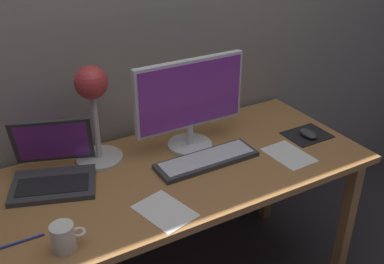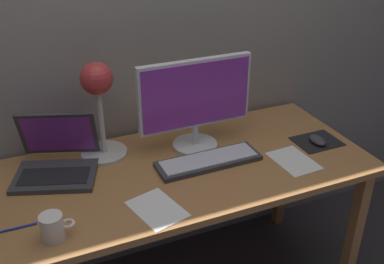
{
  "view_description": "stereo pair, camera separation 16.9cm",
  "coord_description": "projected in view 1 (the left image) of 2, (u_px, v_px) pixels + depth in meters",
  "views": [
    {
      "loc": [
        -0.71,
        -1.37,
        1.73
      ],
      "look_at": [
        0.04,
        -0.05,
        0.92
      ],
      "focal_mm": 41.84,
      "sensor_mm": 36.0,
      "label": 1
    },
    {
      "loc": [
        -0.56,
        -1.44,
        1.73
      ],
      "look_at": [
        0.04,
        -0.05,
        0.92
      ],
      "focal_mm": 41.84,
      "sensor_mm": 36.0,
      "label": 2
    }
  ],
  "objects": [
    {
      "name": "pen",
      "position": [
        22.0,
        241.0,
        1.44
      ],
      "size": [
        0.14,
        0.01,
        0.01
      ],
      "primitive_type": "cylinder",
      "rotation": [
        0.0,
        1.57,
        -0.02
      ],
      "color": "#2633A5",
      "rests_on": "desk"
    },
    {
      "name": "monitor",
      "position": [
        190.0,
        100.0,
        1.88
      ],
      "size": [
        0.5,
        0.2,
        0.4
      ],
      "color": "silver",
      "rests_on": "desk"
    },
    {
      "name": "mousepad",
      "position": [
        307.0,
        135.0,
        2.07
      ],
      "size": [
        0.2,
        0.16,
        0.0
      ],
      "primitive_type": "cube",
      "color": "black",
      "rests_on": "desk"
    },
    {
      "name": "back_wall",
      "position": [
        131.0,
        10.0,
        1.87
      ],
      "size": [
        4.8,
        0.06,
        2.6
      ],
      "primitive_type": "cube",
      "color": "gray",
      "rests_on": "ground"
    },
    {
      "name": "keyboard_main",
      "position": [
        207.0,
        160.0,
        1.86
      ],
      "size": [
        0.44,
        0.14,
        0.03
      ],
      "color": "#38383A",
      "rests_on": "desk"
    },
    {
      "name": "mouse",
      "position": [
        308.0,
        134.0,
        2.05
      ],
      "size": [
        0.06,
        0.1,
        0.03
      ],
      "primitive_type": "ellipsoid",
      "color": "#38383A",
      "rests_on": "mousepad"
    },
    {
      "name": "desk",
      "position": [
        178.0,
        184.0,
        1.86
      ],
      "size": [
        1.6,
        0.7,
        0.74
      ],
      "color": "#A8703D",
      "rests_on": "ground"
    },
    {
      "name": "paper_sheet_by_keyboard",
      "position": [
        289.0,
        155.0,
        1.92
      ],
      "size": [
        0.16,
        0.22,
        0.0
      ],
      "primitive_type": "cube",
      "rotation": [
        0.0,
        0.0,
        0.05
      ],
      "color": "white",
      "rests_on": "desk"
    },
    {
      "name": "coffee_mug",
      "position": [
        64.0,
        237.0,
        1.39
      ],
      "size": [
        0.11,
        0.08,
        0.09
      ],
      "color": "white",
      "rests_on": "desk"
    },
    {
      "name": "desk_lamp",
      "position": [
        93.0,
        100.0,
        1.76
      ],
      "size": [
        0.2,
        0.2,
        0.41
      ],
      "color": "beige",
      "rests_on": "desk"
    },
    {
      "name": "laptop",
      "position": [
        53.0,
        164.0,
        1.74
      ],
      "size": [
        0.39,
        0.38,
        0.23
      ],
      "color": "#38383A",
      "rests_on": "desk"
    },
    {
      "name": "paper_sheet_near_mouse",
      "position": [
        165.0,
        211.0,
        1.58
      ],
      "size": [
        0.2,
        0.24,
        0.0
      ],
      "primitive_type": "cube",
      "rotation": [
        0.0,
        0.0,
        0.25
      ],
      "color": "white",
      "rests_on": "desk"
    }
  ]
}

